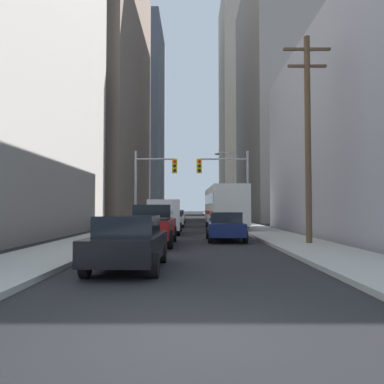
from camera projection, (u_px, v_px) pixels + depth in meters
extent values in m
plane|color=black|center=(191.00, 341.00, 4.99)|extent=(400.00, 400.00, 0.00)
cube|color=#9E9E99|center=(157.00, 220.00, 54.95)|extent=(2.99, 160.00, 0.15)
cube|color=#9E9E99|center=(227.00, 220.00, 54.94)|extent=(2.99, 160.00, 0.15)
cube|color=silver|center=(224.00, 205.00, 31.46)|extent=(2.70, 11.54, 2.90)
cube|color=black|center=(209.00, 199.00, 31.48)|extent=(0.21, 10.58, 0.80)
cube|color=red|center=(209.00, 213.00, 31.44)|extent=(0.20, 10.58, 0.28)
cylinder|color=black|center=(208.00, 221.00, 35.42)|extent=(0.32, 1.00, 1.00)
cylinder|color=black|center=(233.00, 221.00, 35.42)|extent=(0.32, 1.00, 1.00)
cylinder|color=black|center=(212.00, 225.00, 28.18)|extent=(0.32, 1.00, 1.00)
cylinder|color=black|center=(244.00, 225.00, 28.18)|extent=(0.32, 1.00, 1.00)
cube|color=maroon|center=(152.00, 228.00, 17.99)|extent=(2.08, 5.43, 0.80)
cube|color=black|center=(154.00, 212.00, 18.99)|extent=(1.83, 1.83, 0.70)
cube|color=black|center=(148.00, 219.00, 16.66)|extent=(1.80, 2.40, 0.10)
cylinder|color=black|center=(137.00, 234.00, 19.70)|extent=(0.28, 0.80, 0.80)
cylinder|color=black|center=(174.00, 234.00, 19.70)|extent=(0.28, 0.80, 0.80)
cylinder|color=black|center=(125.00, 240.00, 16.25)|extent=(0.28, 0.80, 0.80)
cylinder|color=black|center=(170.00, 240.00, 16.25)|extent=(0.28, 0.80, 0.80)
cube|color=white|center=(165.00, 214.00, 25.63)|extent=(2.17, 5.26, 1.90)
cube|color=black|center=(168.00, 208.00, 28.25)|extent=(1.76, 0.08, 0.60)
cylinder|color=black|center=(153.00, 227.00, 27.26)|extent=(0.24, 0.72, 0.72)
cylinder|color=black|center=(180.00, 227.00, 27.25)|extent=(0.24, 0.72, 0.72)
cylinder|color=black|center=(148.00, 230.00, 23.93)|extent=(0.24, 0.72, 0.72)
cylinder|color=black|center=(178.00, 230.00, 23.93)|extent=(0.24, 0.72, 0.72)
cube|color=black|center=(129.00, 246.00, 10.88)|extent=(1.91, 4.25, 0.65)
cube|color=black|center=(128.00, 226.00, 10.76)|extent=(1.63, 1.94, 0.55)
cylinder|color=black|center=(109.00, 252.00, 12.21)|extent=(0.22, 0.64, 0.64)
cylinder|color=black|center=(163.00, 252.00, 12.21)|extent=(0.22, 0.64, 0.64)
cylinder|color=black|center=(85.00, 265.00, 9.53)|extent=(0.22, 0.64, 0.64)
cylinder|color=black|center=(155.00, 265.00, 9.52)|extent=(0.22, 0.64, 0.64)
cube|color=#141E4C|center=(226.00, 229.00, 20.23)|extent=(1.90, 4.24, 0.65)
cube|color=black|center=(226.00, 217.00, 20.11)|extent=(1.63, 1.94, 0.55)
cylinder|color=black|center=(208.00, 233.00, 21.56)|extent=(0.22, 0.64, 0.64)
cylinder|color=black|center=(239.00, 233.00, 21.56)|extent=(0.22, 0.64, 0.64)
cylinder|color=black|center=(210.00, 237.00, 18.88)|extent=(0.22, 0.64, 0.64)
cylinder|color=black|center=(245.00, 237.00, 18.88)|extent=(0.22, 0.64, 0.64)
cube|color=#B7BABF|center=(174.00, 220.00, 35.09)|extent=(1.94, 4.26, 0.65)
cube|color=black|center=(174.00, 213.00, 34.97)|extent=(1.65, 1.95, 0.55)
cylinder|color=black|center=(165.00, 223.00, 36.42)|extent=(0.22, 0.64, 0.64)
cylinder|color=black|center=(184.00, 223.00, 36.42)|extent=(0.22, 0.64, 0.64)
cylinder|color=black|center=(163.00, 224.00, 33.74)|extent=(0.22, 0.64, 0.64)
cylinder|color=black|center=(183.00, 224.00, 33.74)|extent=(0.22, 0.64, 0.64)
cube|color=#C6B793|center=(177.00, 218.00, 44.18)|extent=(1.90, 4.24, 0.65)
cube|color=black|center=(177.00, 212.00, 44.05)|extent=(1.63, 1.94, 0.55)
cylinder|color=black|center=(170.00, 220.00, 45.51)|extent=(0.22, 0.64, 0.64)
cylinder|color=black|center=(185.00, 220.00, 45.51)|extent=(0.22, 0.64, 0.64)
cylinder|color=black|center=(169.00, 221.00, 42.82)|extent=(0.22, 0.64, 0.64)
cylinder|color=black|center=(184.00, 221.00, 42.82)|extent=(0.22, 0.64, 0.64)
cylinder|color=gray|center=(136.00, 191.00, 28.50)|extent=(0.18, 0.18, 6.00)
cylinder|color=gray|center=(155.00, 159.00, 28.60)|extent=(2.90, 0.12, 0.12)
cube|color=gold|center=(175.00, 166.00, 28.57)|extent=(0.38, 0.30, 1.05)
sphere|color=red|center=(175.00, 161.00, 28.42)|extent=(0.24, 0.24, 0.24)
sphere|color=black|center=(175.00, 166.00, 28.40)|extent=(0.24, 0.24, 0.24)
sphere|color=black|center=(175.00, 170.00, 28.39)|extent=(0.24, 0.24, 0.24)
cylinder|color=gray|center=(248.00, 191.00, 28.49)|extent=(0.18, 0.18, 6.00)
cylinder|color=gray|center=(224.00, 159.00, 28.59)|extent=(3.63, 0.12, 0.12)
cube|color=gold|center=(199.00, 166.00, 28.57)|extent=(0.38, 0.30, 1.05)
sphere|color=red|center=(199.00, 161.00, 28.42)|extent=(0.24, 0.24, 0.24)
sphere|color=black|center=(199.00, 166.00, 28.40)|extent=(0.24, 0.24, 0.24)
sphere|color=black|center=(199.00, 170.00, 28.39)|extent=(0.24, 0.24, 0.24)
cylinder|color=brown|center=(308.00, 140.00, 17.65)|extent=(0.28, 0.28, 9.74)
cube|color=brown|center=(307.00, 49.00, 17.83)|extent=(2.20, 0.12, 0.12)
cube|color=brown|center=(307.00, 66.00, 17.80)|extent=(1.80, 0.12, 0.12)
cylinder|color=gray|center=(234.00, 188.00, 38.59)|extent=(0.16, 0.16, 7.50)
cylinder|color=gray|center=(226.00, 153.00, 38.74)|extent=(1.70, 0.10, 0.10)
ellipsoid|color=#4C4C51|center=(217.00, 154.00, 38.73)|extent=(0.56, 0.32, 0.20)
cube|color=#66564C|center=(71.00, 84.00, 50.14)|extent=(17.96, 26.88, 35.89)
cube|color=#4C515B|center=(125.00, 122.00, 97.97)|extent=(19.07, 24.56, 47.51)
cube|color=gray|center=(334.00, 99.00, 54.83)|extent=(25.36, 22.99, 34.65)
cube|color=#B7A893|center=(249.00, 105.00, 98.90)|extent=(14.24, 20.22, 56.52)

